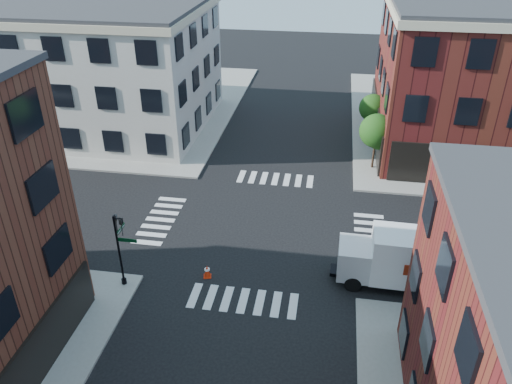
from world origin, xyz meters
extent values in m
plane|color=black|center=(0.00, 0.00, 0.00)|extent=(120.00, 120.00, 0.00)
cube|color=gray|center=(21.00, 21.00, 0.07)|extent=(30.00, 30.00, 0.15)
cube|color=gray|center=(-21.00, 21.00, 0.07)|extent=(30.00, 30.00, 0.15)
cube|color=beige|center=(-19.00, 16.00, 5.50)|extent=(22.00, 16.00, 11.00)
cylinder|color=black|center=(7.50, 10.00, 0.89)|extent=(0.18, 0.18, 1.47)
cylinder|color=black|center=(7.50, 10.00, 1.62)|extent=(0.12, 0.12, 1.47)
sphere|color=#19390F|center=(7.50, 10.00, 3.30)|extent=(2.69, 2.69, 2.69)
sphere|color=#19390F|center=(7.75, 9.90, 2.75)|extent=(1.85, 1.85, 1.85)
cylinder|color=black|center=(7.50, 16.00, 0.81)|extent=(0.18, 0.18, 1.33)
cylinder|color=black|center=(7.50, 16.00, 1.48)|extent=(0.12, 0.12, 1.33)
sphere|color=#19390F|center=(7.50, 16.00, 3.00)|extent=(2.43, 2.43, 2.43)
sphere|color=#19390F|center=(7.75, 15.90, 2.51)|extent=(1.67, 1.67, 1.67)
cylinder|color=black|center=(-6.80, -6.80, 2.30)|extent=(0.12, 0.12, 4.60)
cylinder|color=black|center=(-6.80, -6.80, 0.30)|extent=(0.28, 0.28, 0.30)
cube|color=#053819|center=(-6.25, -6.80, 3.15)|extent=(1.10, 0.03, 0.22)
cube|color=#053819|center=(-6.80, -6.25, 3.40)|extent=(0.03, 1.10, 0.22)
imported|color=black|center=(-6.45, -6.70, 3.90)|extent=(0.22, 0.18, 1.10)
imported|color=black|center=(-6.90, -6.45, 3.90)|extent=(0.18, 0.22, 1.10)
cube|color=white|center=(9.35, -4.31, 1.94)|extent=(5.42, 2.45, 2.87)
cube|color=maroon|center=(9.32, -5.48, 1.94)|extent=(2.04, 0.09, 0.65)
cube|color=maroon|center=(9.38, -3.14, 1.94)|extent=(2.04, 0.09, 0.65)
cube|color=silver|center=(5.84, -4.22, 1.43)|extent=(1.90, 2.27, 1.85)
cube|color=black|center=(4.96, -4.20, 1.76)|extent=(0.14, 1.76, 0.83)
cube|color=black|center=(8.24, -4.28, 0.46)|extent=(7.42, 1.11, 0.23)
cylinder|color=black|center=(5.81, -5.19, 0.46)|extent=(0.93, 0.35, 0.92)
cylinder|color=black|center=(5.86, -3.25, 0.46)|extent=(0.93, 0.35, 0.92)
cylinder|color=black|center=(9.14, -5.28, 0.46)|extent=(0.93, 0.35, 0.92)
cylinder|color=black|center=(9.19, -3.33, 0.46)|extent=(0.93, 0.35, 0.92)
cylinder|color=black|center=(11.36, -5.33, 0.46)|extent=(0.93, 0.35, 0.92)
cylinder|color=black|center=(11.41, -3.39, 0.46)|extent=(0.93, 0.35, 0.92)
cube|color=red|center=(-2.39, -5.33, 0.02)|extent=(0.52, 0.52, 0.05)
cone|color=red|center=(-2.39, -5.33, 0.40)|extent=(0.49, 0.49, 0.80)
cylinder|color=white|center=(-2.39, -5.33, 0.52)|extent=(0.31, 0.31, 0.09)
camera|label=1|loc=(3.91, -27.03, 18.49)|focal=35.00mm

